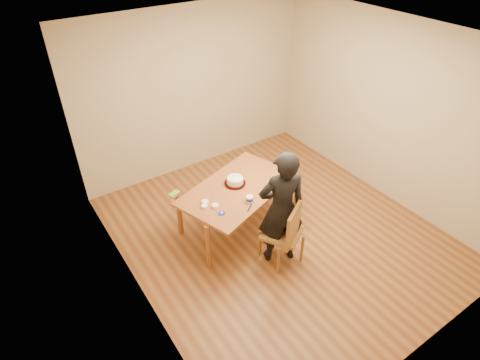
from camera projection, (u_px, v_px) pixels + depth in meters
room_shell at (266, 140)px, 5.17m from camera, size 4.00×4.50×2.70m
dining_table at (238, 189)px, 5.36m from camera, size 1.79×1.39×0.04m
dining_chair at (282, 233)px, 5.06m from camera, size 0.62×0.62×0.04m
cake_plate at (235, 183)px, 5.40m from camera, size 0.29×0.29×0.02m
cake at (235, 180)px, 5.38m from camera, size 0.22×0.22×0.07m
frosting_dome at (235, 178)px, 5.35m from camera, size 0.22×0.22×0.03m
frosting_tub at (250, 199)px, 5.07m from camera, size 0.09×0.09×0.08m
frosting_lid at (222, 213)px, 4.90m from camera, size 0.09×0.09×0.01m
frosting_dollop at (222, 212)px, 4.90m from camera, size 0.04×0.04×0.02m
ramekin_green at (215, 206)px, 4.99m from camera, size 0.09×0.09×0.04m
ramekin_yellow at (205, 202)px, 5.05m from camera, size 0.09×0.09×0.04m
ramekin_multi at (205, 206)px, 4.99m from camera, size 0.08×0.08×0.04m
candy_box_pink at (175, 195)px, 5.19m from camera, size 0.16×0.12×0.02m
candy_box_green at (174, 193)px, 5.18m from camera, size 0.16×0.10×0.02m
spatula at (250, 208)px, 4.99m from camera, size 0.13×0.10×0.01m
person at (281, 209)px, 4.89m from camera, size 0.69×0.58×1.62m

